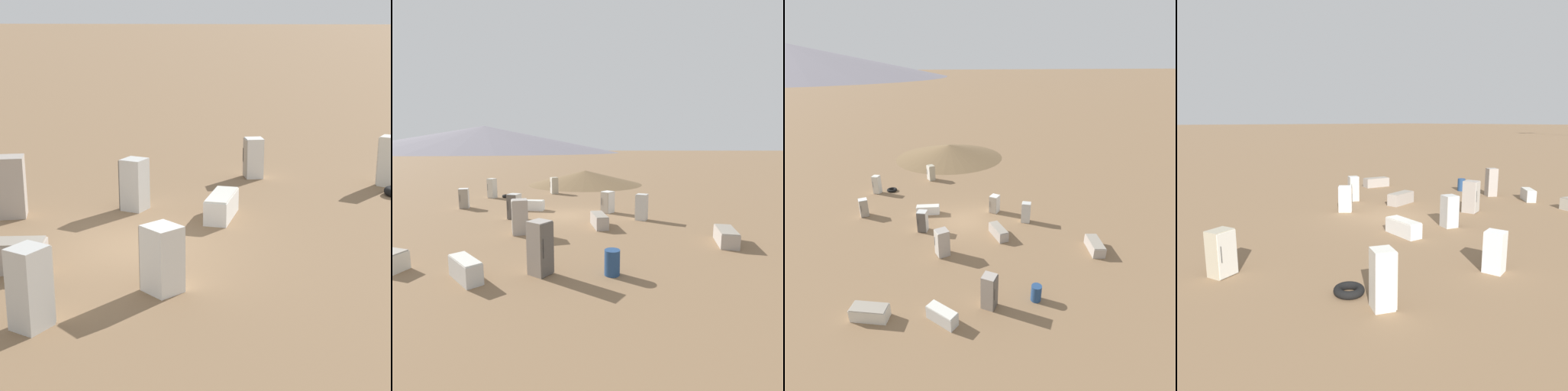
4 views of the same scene
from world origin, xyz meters
TOP-DOWN VIEW (x-y plane):
  - ground_plane at (0.00, 0.00)m, footprint 1000.00×1000.00m
  - mountain_ridge_0 at (265.84, 102.81)m, footprint 249.21×249.21m
  - dirt_mound at (17.50, -0.53)m, footprint 13.58×13.58m
  - discarded_fridge_0 at (-9.15, -0.03)m, footprint 0.90×0.92m
  - discarded_fridge_1 at (2.40, 7.71)m, footprint 0.78×0.78m
  - discarded_fridge_2 at (7.02, 7.23)m, footprint 0.80×0.79m
  - discarded_fridge_4 at (-9.70, 2.38)m, footprint 1.52×1.50m
  - discarded_fridge_5 at (-4.17, 1.95)m, footprint 0.94×0.97m
  - discarded_fridge_6 at (1.81, 2.68)m, footprint 0.83×1.89m
  - discarded_fridge_7 at (-5.52, -7.87)m, footprint 2.04×1.13m
  - discarded_fridge_8 at (1.14, -2.68)m, footprint 0.99×0.97m
  - discarded_fridge_9 at (-2.63, -2.10)m, footprint 2.01×1.05m
  - discarded_fridge_10 at (-0.85, 3.13)m, footprint 0.85×0.83m
  - discarded_fridge_11 at (-0.92, -4.67)m, footprint 0.79×0.84m
  - discarded_fridge_12 at (9.63, 2.13)m, footprint 0.93×0.86m
  - scrap_tire at (7.23, 5.95)m, footprint 0.94×0.94m
  - rusty_barrel at (-9.15, -2.50)m, footprint 0.54×0.54m

SIDE VIEW (x-z plane):
  - ground_plane at x=0.00m, z-range 0.00..0.00m
  - scrap_tire at x=7.23m, z-range 0.00..0.25m
  - discarded_fridge_7 at x=-5.52m, z-range 0.00..0.70m
  - discarded_fridge_6 at x=1.81m, z-range 0.00..0.71m
  - discarded_fridge_9 at x=-2.63m, z-range 0.00..0.72m
  - discarded_fridge_4 at x=-9.70m, z-range 0.00..0.74m
  - rusty_barrel at x=-9.15m, z-range 0.00..0.90m
  - discarded_fridge_1 at x=2.40m, z-range 0.00..1.43m
  - discarded_fridge_8 at x=1.14m, z-range 0.00..1.45m
  - discarded_fridge_10 at x=-0.85m, z-range 0.00..1.55m
  - discarded_fridge_12 at x=9.63m, z-range 0.00..1.57m
  - discarded_fridge_11 at x=-0.92m, z-range 0.00..1.58m
  - dirt_mound at x=17.50m, z-range 0.00..1.65m
  - discarded_fridge_2 at x=7.02m, z-range 0.00..1.70m
  - discarded_fridge_5 at x=-4.17m, z-range 0.00..1.77m
  - discarded_fridge_0 at x=-9.15m, z-range 0.00..1.89m
  - mountain_ridge_0 at x=265.84m, z-range 0.00..24.60m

